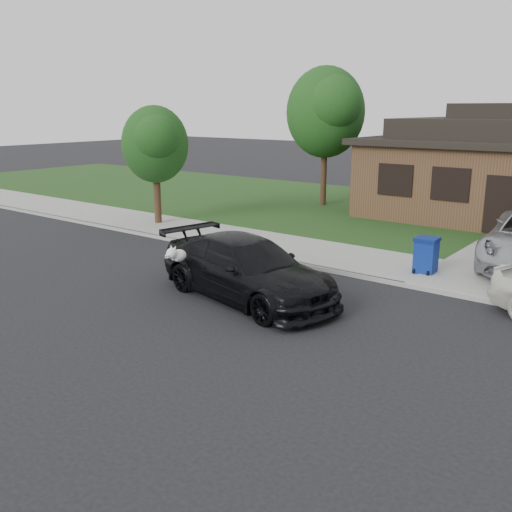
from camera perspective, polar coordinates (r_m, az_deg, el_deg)
The scene contains 8 objects.
ground at distance 14.70m, azimuth -4.58°, elevation -3.68°, with size 120.00×120.00×0.00m, color black.
sidewalk at distance 18.54m, azimuth 5.82°, elevation 0.35°, with size 60.00×3.00×0.12m, color gray.
curb at distance 17.32m, azimuth 3.19°, elevation -0.62°, with size 60.00×0.12×0.12m, color gray.
lawn at distance 25.54m, azimuth 15.38°, elevation 3.85°, with size 60.00×13.00×0.13m, color #193814.
sedan at distance 14.01m, azimuth -0.92°, elevation -1.30°, with size 5.56×3.14×1.52m.
recycling_bin at distance 16.55m, azimuth 16.64°, elevation 0.10°, with size 0.63×0.66×1.01m.
tree_0 at distance 26.96m, azimuth 7.14°, elevation 14.23°, with size 3.78×3.60×6.34m.
tree_2 at distance 22.84m, azimuth -10.03°, elevation 11.04°, with size 2.73×2.60×4.59m.
Camera 1 is at (9.41, -10.31, 4.59)m, focal length 40.00 mm.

